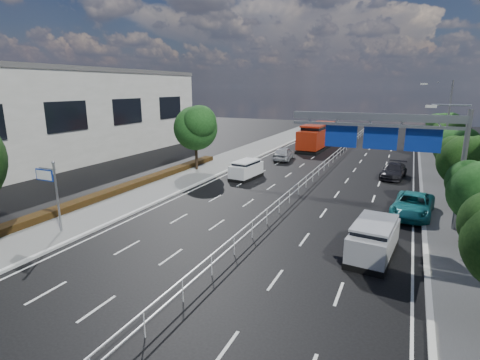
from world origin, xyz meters
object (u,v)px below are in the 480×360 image
at_px(near_car_dark, 337,132).
at_px(pedestrian_b, 451,169).
at_px(near_car_silver, 284,153).
at_px(parked_car_teal, 413,205).
at_px(white_minivan, 246,170).
at_px(silver_minivan, 374,239).
at_px(pedestrian_a, 465,225).
at_px(toilet_sign, 50,184).
at_px(parked_car_dark, 394,171).
at_px(red_bus, 318,135).
at_px(overhead_gantry, 393,134).

bearing_deg(near_car_dark, pedestrian_b, 112.91).
height_order(near_car_silver, parked_car_teal, near_car_silver).
xyz_separation_m(near_car_silver, pedestrian_b, (17.11, -2.74, 0.22)).
distance_m(white_minivan, silver_minivan, 17.77).
distance_m(silver_minivan, pedestrian_a, 5.65).
relative_size(toilet_sign, silver_minivan, 0.93).
height_order(toilet_sign, near_car_dark, toilet_sign).
bearing_deg(white_minivan, near_car_dark, 91.95).
relative_size(silver_minivan, parked_car_teal, 0.89).
height_order(silver_minivan, pedestrian_b, pedestrian_b).
xyz_separation_m(parked_car_dark, pedestrian_a, (4.25, -15.04, 0.43)).
bearing_deg(toilet_sign, pedestrian_b, 47.43).
distance_m(pedestrian_a, pedestrian_b, 16.53).
relative_size(toilet_sign, white_minivan, 1.06).
distance_m(red_bus, near_car_dark, 13.96).
xyz_separation_m(white_minivan, parked_car_teal, (14.30, -4.99, -0.11)).
bearing_deg(overhead_gantry, silver_minivan, -92.41).
relative_size(toilet_sign, parked_car_dark, 0.93).
relative_size(toilet_sign, pedestrian_a, 2.25).
height_order(overhead_gantry, pedestrian_b, overhead_gantry).
height_order(near_car_dark, silver_minivan, silver_minivan).
relative_size(red_bus, pedestrian_a, 6.08).
distance_m(white_minivan, parked_car_teal, 15.14).
relative_size(red_bus, silver_minivan, 2.52).
bearing_deg(pedestrian_a, white_minivan, -53.00).
relative_size(white_minivan, silver_minivan, 0.88).
distance_m(toilet_sign, pedestrian_b, 33.24).
xyz_separation_m(white_minivan, near_car_silver, (0.38, 10.19, -0.05)).
xyz_separation_m(overhead_gantry, parked_car_dark, (-0.12, 12.91, -4.93)).
height_order(overhead_gantry, parked_car_teal, overhead_gantry).
bearing_deg(parked_car_dark, pedestrian_a, -66.96).
bearing_deg(near_car_dark, toilet_sign, 75.19).
distance_m(parked_car_dark, pedestrian_a, 15.64).
relative_size(toilet_sign, near_car_silver, 0.93).
distance_m(parked_car_teal, parked_car_dark, 11.09).
xyz_separation_m(white_minivan, pedestrian_a, (16.87, -9.06, 0.26)).
xyz_separation_m(toilet_sign, parked_car_teal, (19.25, 12.00, -2.22)).
bearing_deg(pedestrian_a, near_car_silver, -74.18).
xyz_separation_m(toilet_sign, white_minivan, (4.95, 16.99, -2.10)).
relative_size(near_car_dark, parked_car_teal, 0.85).
relative_size(overhead_gantry, parked_car_dark, 2.19).
distance_m(silver_minivan, parked_car_dark, 18.62).
xyz_separation_m(silver_minivan, pedestrian_a, (4.37, 3.57, 0.19)).
relative_size(near_car_silver, parked_car_teal, 0.89).
bearing_deg(pedestrian_a, red_bus, -87.97).
xyz_separation_m(overhead_gantry, near_car_dark, (-10.58, 41.15, -4.87)).
relative_size(red_bus, near_car_dark, 2.63).
height_order(near_car_silver, pedestrian_b, pedestrian_b).
bearing_deg(overhead_gantry, toilet_sign, -150.40).
distance_m(near_car_silver, silver_minivan, 25.84).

